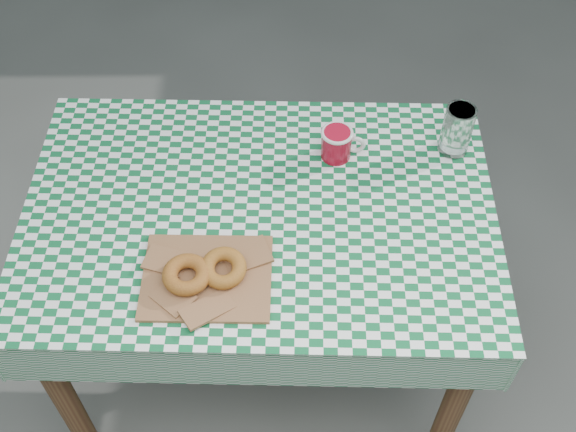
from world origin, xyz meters
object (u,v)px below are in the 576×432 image
object	(u,v)px
table	(263,296)
drinking_glass	(457,130)
coffee_mug	(336,144)
paper_bag	(207,277)

from	to	relation	value
table	drinking_glass	world-z (taller)	drinking_glass
coffee_mug	drinking_glass	world-z (taller)	drinking_glass
table	coffee_mug	distance (m)	0.50
paper_bag	drinking_glass	size ratio (longest dim) A/B	2.10
coffee_mug	table	bearing A→B (deg)	-133.58
coffee_mug	drinking_glass	size ratio (longest dim) A/B	1.10
coffee_mug	drinking_glass	xyz separation A→B (m)	(0.30, 0.02, 0.03)
table	coffee_mug	size ratio (longest dim) A/B	7.43
paper_bag	drinking_glass	world-z (taller)	drinking_glass
paper_bag	drinking_glass	xyz separation A→B (m)	(0.60, 0.39, 0.06)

